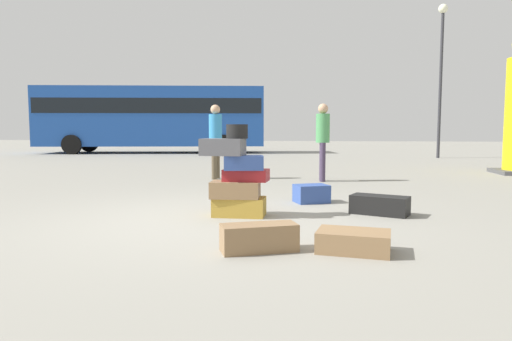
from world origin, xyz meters
TOP-DOWN VIEW (x-y plane):
  - ground_plane at (0.00, 0.00)m, footprint 80.00×80.00m
  - suitcase_tower at (0.34, 0.37)m, footprint 0.87×0.50m
  - suitcase_black_upright_blue at (2.23, 0.75)m, footprint 0.82×0.60m
  - suitcase_navy_behind_tower at (1.29, 1.65)m, footprint 0.61×0.54m
  - suitcase_brown_right_side at (0.86, -1.33)m, footprint 0.77×0.53m
  - suitcase_brown_left_side at (1.74, -1.23)m, footprint 0.73×0.53m
  - person_bearded_onlooker at (1.48, 4.67)m, footprint 0.30×0.34m
  - person_tourist_with_camera at (-0.96, 4.81)m, footprint 0.30×0.34m
  - parked_bus at (-6.67, 16.04)m, footprint 11.00×4.38m
  - lamp_post at (6.14, 13.68)m, footprint 0.36×0.36m

SIDE VIEW (x-z plane):
  - ground_plane at x=0.00m, z-range 0.00..0.00m
  - suitcase_brown_left_side at x=1.74m, z-range 0.00..0.20m
  - suitcase_black_upright_blue at x=2.23m, z-range 0.00..0.25m
  - suitcase_brown_right_side at x=0.86m, z-range 0.00..0.26m
  - suitcase_navy_behind_tower at x=1.29m, z-range 0.00..0.28m
  - suitcase_tower at x=0.34m, z-range -0.11..1.10m
  - person_bearded_onlooker at x=1.48m, z-range 0.17..1.87m
  - person_tourist_with_camera at x=-0.96m, z-range 0.17..1.88m
  - parked_bus at x=-6.67m, z-range 0.26..3.41m
  - lamp_post at x=6.14m, z-range 0.93..6.96m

